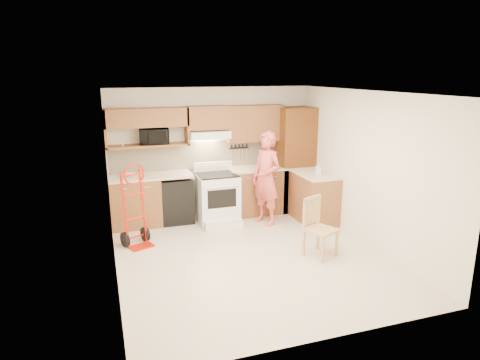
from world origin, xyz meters
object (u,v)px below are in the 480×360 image
dining_chair (321,228)px  range (218,194)px  microwave (154,136)px  hand_truck (136,209)px  person (266,178)px

dining_chair → range: bearing=94.4°
microwave → range: microwave is taller
microwave → hand_truck: 1.58m
range → dining_chair: size_ratio=1.19×
hand_truck → dining_chair: bearing=-48.8°
hand_truck → dining_chair: 2.95m
hand_truck → dining_chair: hand_truck is taller
person → hand_truck: bearing=-105.6°
range → hand_truck: hand_truck is taller
microwave → hand_truck: size_ratio=0.42×
microwave → range: bearing=-20.0°
microwave → dining_chair: size_ratio=0.57×
range → person: (0.83, -0.33, 0.32)m
dining_chair → hand_truck: bearing=129.2°
range → hand_truck: (-1.55, -0.66, 0.08)m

